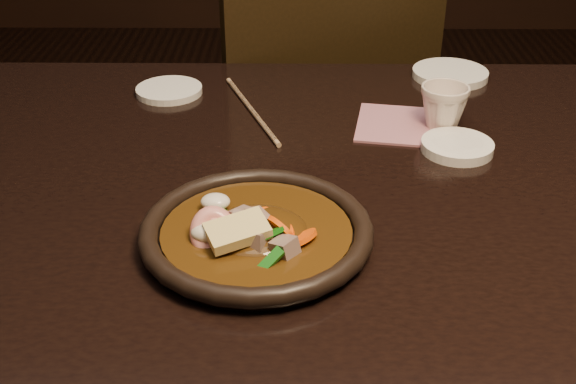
{
  "coord_description": "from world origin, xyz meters",
  "views": [
    {
      "loc": [
        -0.15,
        -0.78,
        1.21
      ],
      "look_at": [
        -0.15,
        -0.09,
        0.8
      ],
      "focal_mm": 45.0,
      "sensor_mm": 36.0,
      "label": 1
    }
  ],
  "objects_px": {
    "chair": "(309,124)",
    "tea_cup": "(444,106)",
    "table": "(406,242)",
    "plate": "(257,233)"
  },
  "relations": [
    {
      "from": "chair",
      "to": "plate",
      "type": "bearing_deg",
      "value": 64.49
    },
    {
      "from": "chair",
      "to": "plate",
      "type": "height_order",
      "value": "chair"
    },
    {
      "from": "table",
      "to": "plate",
      "type": "xyz_separation_m",
      "value": [
        -0.19,
        -0.12,
        0.09
      ]
    },
    {
      "from": "plate",
      "to": "table",
      "type": "bearing_deg",
      "value": 31.47
    },
    {
      "from": "tea_cup",
      "to": "table",
      "type": "bearing_deg",
      "value": -110.56
    },
    {
      "from": "table",
      "to": "chair",
      "type": "distance_m",
      "value": 0.69
    },
    {
      "from": "chair",
      "to": "tea_cup",
      "type": "distance_m",
      "value": 0.57
    },
    {
      "from": "table",
      "to": "tea_cup",
      "type": "xyz_separation_m",
      "value": [
        0.07,
        0.18,
        0.11
      ]
    },
    {
      "from": "plate",
      "to": "tea_cup",
      "type": "distance_m",
      "value": 0.4
    },
    {
      "from": "table",
      "to": "chair",
      "type": "height_order",
      "value": "chair"
    }
  ]
}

